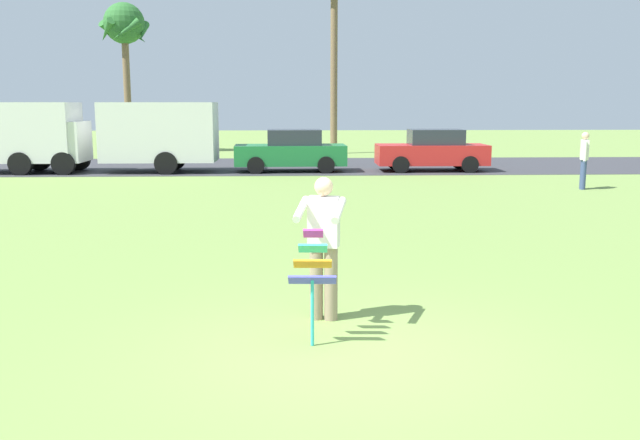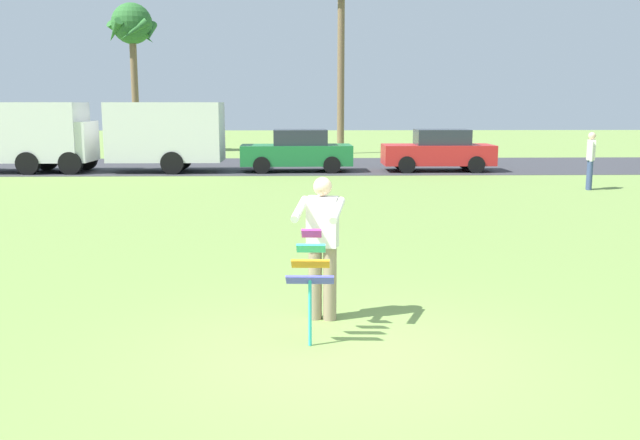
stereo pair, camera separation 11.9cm
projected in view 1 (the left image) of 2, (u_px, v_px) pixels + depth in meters
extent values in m
plane|color=olive|center=(349.00, 356.00, 7.09)|extent=(120.00, 120.00, 0.00)
cube|color=#38383D|center=(305.00, 166.00, 28.61)|extent=(120.00, 8.00, 0.01)
cylinder|color=gray|center=(331.00, 283.00, 8.21)|extent=(0.16, 0.16, 0.90)
cylinder|color=gray|center=(316.00, 283.00, 8.24)|extent=(0.16, 0.16, 0.90)
cube|color=silver|center=(324.00, 222.00, 8.10)|extent=(0.40, 0.29, 0.60)
sphere|color=beige|center=(324.00, 186.00, 8.03)|extent=(0.22, 0.22, 0.22)
cylinder|color=silver|center=(339.00, 210.00, 7.79)|extent=(0.22, 0.59, 0.24)
cylinder|color=silver|center=(301.00, 209.00, 7.87)|extent=(0.22, 0.59, 0.24)
cube|color=#D83399|center=(313.00, 233.00, 7.68)|extent=(0.23, 0.15, 0.12)
cube|color=#33BFBF|center=(313.00, 248.00, 7.55)|extent=(0.33, 0.16, 0.12)
cube|color=orange|center=(313.00, 264.00, 7.41)|extent=(0.42, 0.16, 0.12)
cube|color=#4C4CCC|center=(312.00, 280.00, 7.27)|extent=(0.52, 0.17, 0.12)
cylinder|color=#33BFBF|center=(312.00, 313.00, 7.33)|extent=(0.04, 0.04, 0.73)
cube|color=silver|center=(19.00, 132.00, 25.52)|extent=(4.23, 2.06, 2.20)
cylinder|color=black|center=(20.00, 164.00, 24.81)|extent=(0.84, 0.29, 0.84)
cylinder|color=black|center=(39.00, 160.00, 26.62)|extent=(0.84, 0.29, 0.84)
cube|color=silver|center=(61.00, 141.00, 25.66)|extent=(1.80, 1.90, 1.50)
cube|color=silver|center=(160.00, 132.00, 25.75)|extent=(4.21, 2.01, 2.20)
cylinder|color=black|center=(64.00, 164.00, 24.90)|extent=(0.84, 0.28, 0.84)
cylinder|color=black|center=(79.00, 159.00, 26.71)|extent=(0.84, 0.28, 0.84)
cylinder|color=black|center=(166.00, 163.00, 25.04)|extent=(0.84, 0.28, 0.84)
cylinder|color=black|center=(175.00, 159.00, 26.86)|extent=(0.84, 0.28, 0.84)
cube|color=#1E7238|center=(290.00, 155.00, 26.11)|extent=(4.25, 1.82, 0.76)
cube|color=#282D38|center=(294.00, 137.00, 26.01)|extent=(2.05, 1.45, 0.60)
cylinder|color=black|center=(256.00, 165.00, 25.28)|extent=(0.65, 0.24, 0.64)
cylinder|color=black|center=(257.00, 162.00, 26.87)|extent=(0.65, 0.24, 0.64)
cylinder|color=black|center=(326.00, 165.00, 25.46)|extent=(0.65, 0.24, 0.64)
cylinder|color=black|center=(323.00, 161.00, 27.05)|extent=(0.65, 0.24, 0.64)
cube|color=red|center=(431.00, 154.00, 26.34)|extent=(4.21, 1.74, 0.76)
cube|color=#282D38|center=(436.00, 137.00, 26.24)|extent=(2.03, 1.41, 0.60)
cylinder|color=black|center=(401.00, 165.00, 25.56)|extent=(0.64, 0.23, 0.64)
cylinder|color=black|center=(394.00, 161.00, 27.15)|extent=(0.64, 0.23, 0.64)
cylinder|color=black|center=(470.00, 164.00, 25.65)|extent=(0.64, 0.23, 0.64)
cylinder|color=black|center=(460.00, 161.00, 27.24)|extent=(0.64, 0.23, 0.64)
cylinder|color=brown|center=(127.00, 91.00, 35.97)|extent=(0.36, 0.36, 6.47)
sphere|color=#2D6B2D|center=(124.00, 23.00, 35.39)|extent=(2.10, 2.10, 2.10)
cone|color=#2D6B2D|center=(143.00, 32.00, 35.50)|extent=(0.44, 1.56, 1.28)
cone|color=#2D6B2D|center=(134.00, 34.00, 36.37)|extent=(1.62, 0.90, 1.28)
cone|color=#2D6B2D|center=(112.00, 33.00, 35.98)|extent=(1.27, 1.52, 1.28)
cone|color=#2D6B2D|center=(107.00, 31.00, 34.88)|extent=(1.27, 1.52, 1.28)
cone|color=#2D6B2D|center=(126.00, 30.00, 34.59)|extent=(1.62, 0.90, 1.28)
cylinder|color=brown|center=(334.00, 67.00, 34.92)|extent=(0.36, 0.36, 8.85)
cylinder|color=#384772|center=(583.00, 175.00, 20.70)|extent=(0.16, 0.16, 0.90)
cylinder|color=#384772|center=(583.00, 174.00, 20.87)|extent=(0.16, 0.16, 0.90)
cube|color=silver|center=(585.00, 150.00, 20.66)|extent=(0.32, 0.41, 0.60)
sphere|color=beige|center=(585.00, 136.00, 20.59)|extent=(0.22, 0.22, 0.22)
cylinder|color=silver|center=(585.00, 151.00, 20.44)|extent=(0.09, 0.09, 0.58)
cylinder|color=silver|center=(584.00, 150.00, 20.90)|extent=(0.09, 0.09, 0.58)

